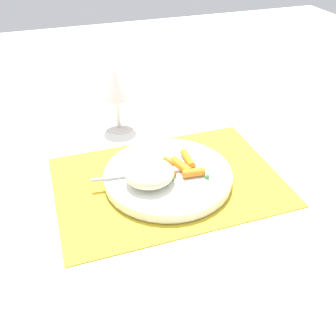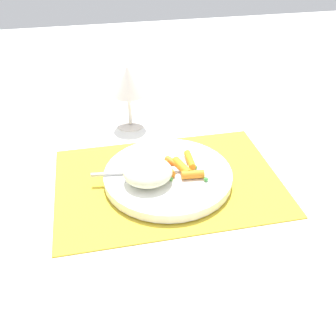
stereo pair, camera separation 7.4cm
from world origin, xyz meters
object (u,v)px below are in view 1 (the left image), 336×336
at_px(carrot_portion, 181,165).
at_px(wine_glass, 116,85).
at_px(rice_mound, 150,173).
at_px(plate, 168,176).
at_px(fork, 152,173).

xyz_separation_m(carrot_portion, wine_glass, (-0.07, 0.25, 0.08)).
bearing_deg(rice_mound, carrot_portion, 17.50).
xyz_separation_m(plate, rice_mound, (-0.04, -0.02, 0.03)).
bearing_deg(carrot_portion, rice_mound, -162.50).
xyz_separation_m(plate, wine_glass, (-0.04, 0.25, 0.10)).
bearing_deg(fork, rice_mound, -113.33).
distance_m(carrot_portion, wine_glass, 0.27).
bearing_deg(plate, rice_mound, -154.76).
xyz_separation_m(rice_mound, fork, (0.01, 0.02, -0.02)).
bearing_deg(carrot_portion, plate, -175.22).
bearing_deg(rice_mound, wine_glass, 90.14).
bearing_deg(plate, wine_glass, 99.98).
bearing_deg(rice_mound, plate, 25.24).
height_order(carrot_portion, wine_glass, wine_glass).
bearing_deg(wine_glass, carrot_portion, -73.54).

